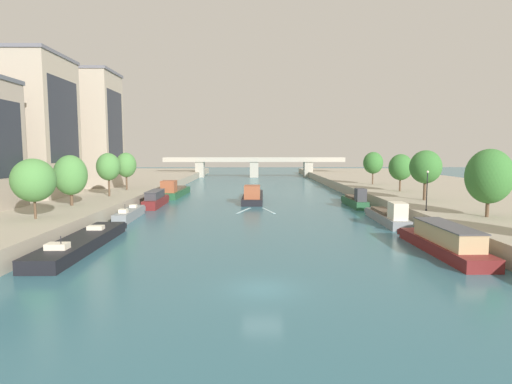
{
  "coord_description": "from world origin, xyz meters",
  "views": [
    {
      "loc": [
        -0.65,
        -25.13,
        8.7
      ],
      "look_at": [
        0.0,
        44.2,
        1.77
      ],
      "focal_mm": 28.65,
      "sensor_mm": 36.0,
      "label": 1
    }
  ],
  "objects_px": {
    "tree_left_distant": "(126,165)",
    "tree_right_far": "(426,167)",
    "tree_left_far": "(71,175)",
    "tree_left_nearest": "(108,167)",
    "moored_boat_left_end": "(130,214)",
    "moored_boat_left_lone": "(156,199)",
    "moored_boat_right_end": "(355,201)",
    "tree_right_nearest": "(401,167)",
    "tree_right_by_lamp": "(489,176)",
    "moored_boat_left_near": "(82,242)",
    "moored_boat_right_midway": "(388,216)",
    "barge_midriver": "(253,196)",
    "bridge_far": "(254,165)",
    "moored_boat_right_upstream": "(444,241)",
    "lamppost_right_bank": "(427,189)",
    "moored_boat_left_gap_after": "(174,191)",
    "tree_right_midway": "(373,163)",
    "tree_left_end_of_row": "(34,180)"
  },
  "relations": [
    {
      "from": "tree_left_distant",
      "to": "moored_boat_right_upstream",
      "type": "bearing_deg",
      "value": -44.81
    },
    {
      "from": "moored_boat_left_near",
      "to": "tree_right_by_lamp",
      "type": "relative_size",
      "value": 2.38
    },
    {
      "from": "moored_boat_left_near",
      "to": "moored_boat_right_midway",
      "type": "relative_size",
      "value": 1.32
    },
    {
      "from": "tree_right_far",
      "to": "bridge_far",
      "type": "xyz_separation_m",
      "value": [
        -23.59,
        80.36,
        -2.27
      ]
    },
    {
      "from": "moored_boat_right_midway",
      "to": "lamppost_right_bank",
      "type": "height_order",
      "value": "lamppost_right_bank"
    },
    {
      "from": "moored_boat_left_end",
      "to": "moored_boat_left_lone",
      "type": "relative_size",
      "value": 0.92
    },
    {
      "from": "moored_boat_right_midway",
      "to": "moored_boat_left_lone",
      "type": "bearing_deg",
      "value": 153.84
    },
    {
      "from": "tree_left_end_of_row",
      "to": "tree_right_midway",
      "type": "height_order",
      "value": "tree_right_midway"
    },
    {
      "from": "moored_boat_right_end",
      "to": "moored_boat_left_end",
      "type": "bearing_deg",
      "value": -160.63
    },
    {
      "from": "tree_right_far",
      "to": "moored_boat_right_upstream",
      "type": "bearing_deg",
      "value": -109.04
    },
    {
      "from": "tree_right_far",
      "to": "lamppost_right_bank",
      "type": "xyz_separation_m",
      "value": [
        -4.12,
        -10.29,
        -2.13
      ]
    },
    {
      "from": "tree_right_midway",
      "to": "moored_boat_right_end",
      "type": "bearing_deg",
      "value": -113.15
    },
    {
      "from": "barge_midriver",
      "to": "moored_boat_left_end",
      "type": "height_order",
      "value": "barge_midriver"
    },
    {
      "from": "moored_boat_right_upstream",
      "to": "tree_left_far",
      "type": "xyz_separation_m",
      "value": [
        -39.35,
        17.49,
        4.63
      ]
    },
    {
      "from": "moored_boat_left_lone",
      "to": "moored_boat_left_near",
      "type": "bearing_deg",
      "value": -89.88
    },
    {
      "from": "moored_boat_left_lone",
      "to": "tree_left_distant",
      "type": "bearing_deg",
      "value": 131.12
    },
    {
      "from": "moored_boat_left_near",
      "to": "tree_right_nearest",
      "type": "relative_size",
      "value": 2.66
    },
    {
      "from": "moored_boat_right_midway",
      "to": "tree_right_by_lamp",
      "type": "bearing_deg",
      "value": -40.37
    },
    {
      "from": "moored_boat_left_end",
      "to": "tree_left_far",
      "type": "xyz_separation_m",
      "value": [
        -7.06,
        -0.84,
        5.06
      ]
    },
    {
      "from": "lamppost_right_bank",
      "to": "moored_boat_right_midway",
      "type": "bearing_deg",
      "value": 145.75
    },
    {
      "from": "tree_left_end_of_row",
      "to": "tree_right_far",
      "type": "relative_size",
      "value": 0.88
    },
    {
      "from": "moored_boat_left_lone",
      "to": "tree_left_end_of_row",
      "type": "height_order",
      "value": "tree_left_end_of_row"
    },
    {
      "from": "moored_boat_right_end",
      "to": "tree_right_nearest",
      "type": "distance_m",
      "value": 11.96
    },
    {
      "from": "tree_left_end_of_row",
      "to": "tree_left_nearest",
      "type": "bearing_deg",
      "value": 89.54
    },
    {
      "from": "moored_boat_left_near",
      "to": "tree_right_midway",
      "type": "bearing_deg",
      "value": 50.02
    },
    {
      "from": "barge_midriver",
      "to": "tree_left_nearest",
      "type": "distance_m",
      "value": 24.53
    },
    {
      "from": "moored_boat_left_end",
      "to": "moored_boat_left_lone",
      "type": "height_order",
      "value": "moored_boat_left_lone"
    },
    {
      "from": "tree_left_far",
      "to": "moored_boat_right_upstream",
      "type": "bearing_deg",
      "value": -23.96
    },
    {
      "from": "tree_right_far",
      "to": "bridge_far",
      "type": "height_order",
      "value": "tree_right_far"
    },
    {
      "from": "moored_boat_left_gap_after",
      "to": "tree_left_distant",
      "type": "distance_m",
      "value": 11.02
    },
    {
      "from": "moored_boat_right_upstream",
      "to": "tree_left_end_of_row",
      "type": "relative_size",
      "value": 2.21
    },
    {
      "from": "moored_boat_left_lone",
      "to": "moored_boat_right_midway",
      "type": "height_order",
      "value": "moored_boat_right_midway"
    },
    {
      "from": "tree_left_distant",
      "to": "tree_right_nearest",
      "type": "relative_size",
      "value": 1.04
    },
    {
      "from": "moored_boat_left_near",
      "to": "bridge_far",
      "type": "bearing_deg",
      "value": 81.03
    },
    {
      "from": "tree_right_nearest",
      "to": "barge_midriver",
      "type": "bearing_deg",
      "value": 175.35
    },
    {
      "from": "moored_boat_left_gap_after",
      "to": "lamppost_right_bank",
      "type": "distance_m",
      "value": 48.2
    },
    {
      "from": "tree_left_distant",
      "to": "tree_right_far",
      "type": "height_order",
      "value": "tree_right_far"
    },
    {
      "from": "moored_boat_right_upstream",
      "to": "tree_right_nearest",
      "type": "bearing_deg",
      "value": 75.76
    },
    {
      "from": "bridge_far",
      "to": "moored_boat_right_upstream",
      "type": "bearing_deg",
      "value": -81.3
    },
    {
      "from": "tree_left_distant",
      "to": "tree_right_far",
      "type": "bearing_deg",
      "value": -18.81
    },
    {
      "from": "tree_right_midway",
      "to": "bridge_far",
      "type": "distance_m",
      "value": 58.29
    },
    {
      "from": "moored_boat_right_midway",
      "to": "moored_boat_left_gap_after",
      "type": "bearing_deg",
      "value": 136.41
    },
    {
      "from": "moored_boat_left_lone",
      "to": "moored_boat_right_end",
      "type": "distance_m",
      "value": 31.63
    },
    {
      "from": "tree_right_far",
      "to": "tree_left_nearest",
      "type": "bearing_deg",
      "value": 173.08
    },
    {
      "from": "tree_left_nearest",
      "to": "tree_left_distant",
      "type": "bearing_deg",
      "value": 92.54
    },
    {
      "from": "bridge_far",
      "to": "moored_boat_left_near",
      "type": "bearing_deg",
      "value": -98.97
    },
    {
      "from": "moored_boat_right_end",
      "to": "tree_right_by_lamp",
      "type": "relative_size",
      "value": 1.5
    },
    {
      "from": "tree_left_far",
      "to": "tree_left_nearest",
      "type": "height_order",
      "value": "tree_left_nearest"
    },
    {
      "from": "moored_boat_left_near",
      "to": "tree_right_far",
      "type": "distance_m",
      "value": 44.98
    },
    {
      "from": "moored_boat_right_midway",
      "to": "tree_left_end_of_row",
      "type": "height_order",
      "value": "tree_left_end_of_row"
    }
  ]
}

